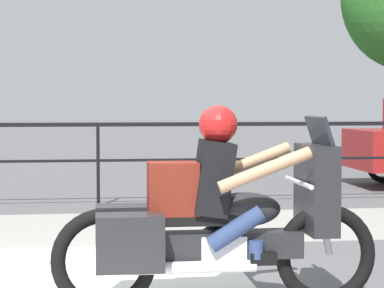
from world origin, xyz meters
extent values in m
cube|color=#99968E|center=(0.00, 3.40, 0.01)|extent=(44.00, 2.40, 0.01)
cube|color=black|center=(0.00, 5.32, 1.23)|extent=(36.00, 0.04, 0.06)
cube|color=black|center=(0.00, 5.32, 0.69)|extent=(36.00, 0.03, 0.04)
cylinder|color=black|center=(0.00, 5.32, 0.63)|extent=(0.05, 0.05, 1.26)
torus|color=black|center=(1.72, -0.37, 0.39)|extent=(0.78, 0.11, 0.78)
torus|color=black|center=(0.03, -0.37, 0.39)|extent=(0.78, 0.11, 0.78)
cube|color=#232326|center=(0.88, -0.37, 0.49)|extent=(1.28, 0.22, 0.20)
cube|color=silver|center=(0.91, -0.37, 0.44)|extent=(0.34, 0.26, 0.26)
ellipsoid|color=#232326|center=(1.08, -0.37, 0.75)|extent=(0.56, 0.30, 0.26)
cube|color=black|center=(0.71, -0.37, 0.69)|extent=(0.74, 0.28, 0.08)
cube|color=#232326|center=(1.64, -0.37, 0.90)|extent=(0.20, 0.58, 0.67)
cube|color=#1E232B|center=(1.66, -0.37, 1.34)|extent=(0.10, 0.50, 0.24)
cylinder|color=silver|center=(1.50, -0.37, 0.95)|extent=(0.04, 0.70, 0.04)
cylinder|color=silver|center=(0.67, -0.53, 0.36)|extent=(0.93, 0.09, 0.09)
cube|color=#232326|center=(0.21, -0.61, 0.57)|extent=(0.48, 0.28, 0.40)
cube|color=#232326|center=(0.21, -0.13, 0.57)|extent=(0.48, 0.28, 0.40)
cylinder|color=silver|center=(1.69, -0.37, 0.65)|extent=(0.18, 0.06, 0.51)
cube|color=black|center=(0.84, -0.37, 1.00)|extent=(0.31, 0.36, 0.57)
sphere|color=tan|center=(0.88, -0.37, 1.38)|extent=(0.23, 0.23, 0.23)
sphere|color=#B21919|center=(0.88, -0.37, 1.40)|extent=(0.29, 0.29, 0.29)
cylinder|color=navy|center=(0.99, -0.52, 0.63)|extent=(0.44, 0.13, 0.34)
cylinder|color=navy|center=(1.14, -0.52, 0.48)|extent=(0.11, 0.11, 0.13)
cube|color=black|center=(1.19, -0.52, 0.41)|extent=(0.20, 0.10, 0.09)
cylinder|color=navy|center=(0.99, -0.22, 0.63)|extent=(0.44, 0.13, 0.34)
cylinder|color=navy|center=(1.14, -0.22, 0.48)|extent=(0.11, 0.11, 0.13)
cube|color=black|center=(1.19, -0.22, 0.41)|extent=(0.20, 0.10, 0.09)
cylinder|color=tan|center=(1.17, -0.67, 1.08)|extent=(0.69, 0.09, 0.33)
cylinder|color=tan|center=(1.17, -0.07, 1.08)|extent=(0.69, 0.09, 0.33)
cube|color=maroon|center=(0.54, -0.37, 0.92)|extent=(0.37, 0.28, 0.39)
torus|color=black|center=(5.48, 7.97, 0.34)|extent=(0.68, 0.11, 0.68)
camera|label=1|loc=(-0.01, -5.86, 1.56)|focal=70.00mm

